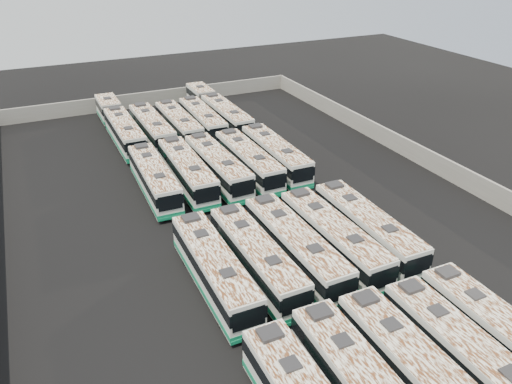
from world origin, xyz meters
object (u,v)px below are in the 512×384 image
at_px(bus_midfront_far_right, 367,228).
at_px(bus_midback_far_left, 154,178).
at_px(bus_back_right, 203,121).
at_px(bus_midfront_center, 295,247).
at_px(bus_midback_left, 187,171).
at_px(bus_back_center, 179,125).
at_px(bus_front_right, 467,359).
at_px(bus_midback_right, 248,161).
at_px(bus_midfront_far_left, 214,269).
at_px(bus_front_center, 420,377).
at_px(bus_back_far_left, 119,124).
at_px(bus_midfront_left, 256,258).
at_px(bus_midback_far_right, 275,155).
at_px(bus_midfront_right, 333,238).
at_px(bus_back_far_right, 217,110).
at_px(bus_front_far_right, 504,340).
at_px(bus_back_left, 152,129).
at_px(bus_midback_center, 218,167).

distance_m(bus_midfront_far_right, bus_midback_far_left, 21.67).
bearing_deg(bus_back_right, bus_midfront_center, -94.98).
distance_m(bus_midfront_center, bus_midfront_far_right, 6.79).
distance_m(bus_midfront_far_right, bus_midback_left, 19.72).
bearing_deg(bus_midfront_center, bus_back_center, 89.07).
distance_m(bus_front_right, bus_midback_right, 30.84).
relative_size(bus_midfront_far_left, bus_midfront_far_right, 0.99).
height_order(bus_front_center, bus_back_far_left, bus_front_center).
xyz_separation_m(bus_midfront_center, bus_midback_right, (3.44, 16.57, -0.04)).
relative_size(bus_midfront_left, bus_back_right, 0.99).
bearing_deg(bus_midfront_far_right, bus_front_right, -102.35).
xyz_separation_m(bus_front_right, bus_midback_far_right, (3.35, 31.08, 0.05)).
height_order(bus_midfront_right, bus_back_right, bus_midfront_right).
xyz_separation_m(bus_midback_far_left, bus_back_far_right, (13.55, 17.49, 0.02)).
height_order(bus_front_center, bus_midback_far_left, bus_front_center).
distance_m(bus_midback_left, bus_back_far_right, 20.12).
height_order(bus_midfront_right, bus_back_center, bus_midfront_right).
relative_size(bus_front_far_right, bus_midback_far_left, 1.00).
relative_size(bus_front_far_right, bus_midfront_right, 0.96).
relative_size(bus_front_far_right, bus_back_left, 0.97).
height_order(bus_front_far_right, bus_midfront_right, bus_midfront_right).
height_order(bus_front_center, bus_front_right, bus_front_center).
distance_m(bus_front_center, bus_midback_right, 30.97).
xyz_separation_m(bus_front_right, bus_midback_far_left, (-10.30, 31.06, -0.00)).
distance_m(bus_front_center, bus_midfront_left, 14.62).
bearing_deg(bus_midfront_right, bus_back_right, 89.08).
xyz_separation_m(bus_front_far_right, bus_back_left, (-10.13, 44.81, 0.04)).
xyz_separation_m(bus_midback_far_left, bus_midback_far_right, (13.65, 0.02, 0.05)).
bearing_deg(bus_front_far_right, bus_midback_center, 102.65).
bearing_deg(bus_front_far_right, bus_back_center, 98.60).
bearing_deg(bus_front_far_right, bus_back_right, 94.44).
relative_size(bus_midback_far_left, bus_back_far_right, 0.64).
height_order(bus_front_far_right, bus_midfront_center, bus_midfront_center).
xyz_separation_m(bus_midback_center, bus_midback_right, (3.52, -0.06, -0.02)).
height_order(bus_midfront_center, bus_midback_left, bus_midfront_center).
height_order(bus_front_far_right, bus_back_left, bus_back_left).
distance_m(bus_midfront_far_right, bus_back_right, 31.21).
xyz_separation_m(bus_front_right, bus_midback_left, (-6.81, 31.12, 0.05)).
bearing_deg(bus_front_right, bus_midback_left, 102.46).
height_order(bus_midfront_center, bus_midback_right, bus_midfront_center).
xyz_separation_m(bus_midback_right, bus_back_right, (-0.08, 14.37, -0.02)).
distance_m(bus_midback_right, bus_back_right, 14.37).
relative_size(bus_midfront_far_left, bus_midback_center, 0.98).
bearing_deg(bus_back_right, bus_midback_center, -102.29).
xyz_separation_m(bus_front_right, bus_midfront_far_right, (3.32, 14.20, 0.04)).
bearing_deg(bus_front_center, bus_midfront_far_left, 115.49).
xyz_separation_m(bus_midback_right, bus_back_center, (-3.37, 14.18, -0.03)).
xyz_separation_m(bus_midback_center, bus_midback_far_right, (6.90, 0.17, -0.01)).
xyz_separation_m(bus_front_far_right, bus_midfront_far_right, (0.07, 14.01, 0.05)).
bearing_deg(bus_midfront_right, bus_front_center, -104.42).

